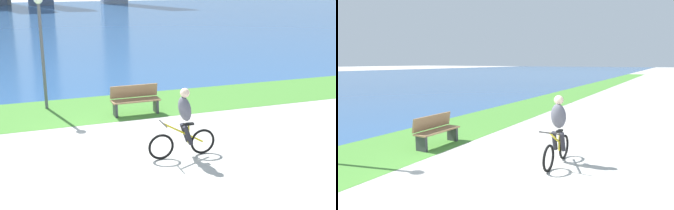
# 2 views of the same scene
# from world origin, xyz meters

# --- Properties ---
(ground_plane) EXTENTS (300.00, 300.00, 0.00)m
(ground_plane) POSITION_xyz_m (0.00, 0.00, 0.00)
(ground_plane) COLOR #B2AFA8
(grass_strip_bayside) EXTENTS (120.00, 3.06, 0.01)m
(grass_strip_bayside) POSITION_xyz_m (0.00, 3.64, 0.00)
(grass_strip_bayside) COLOR #478433
(grass_strip_bayside) RESTS_ON ground
(cyclist_lead) EXTENTS (1.67, 0.52, 1.66)m
(cyclist_lead) POSITION_xyz_m (1.49, -0.92, 0.83)
(cyclist_lead) COLOR black
(cyclist_lead) RESTS_ON ground
(bench_near_path) EXTENTS (1.50, 0.47, 0.90)m
(bench_near_path) POSITION_xyz_m (1.30, 2.72, 0.45)
(bench_near_path) COLOR olive
(bench_near_path) RESTS_ON ground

